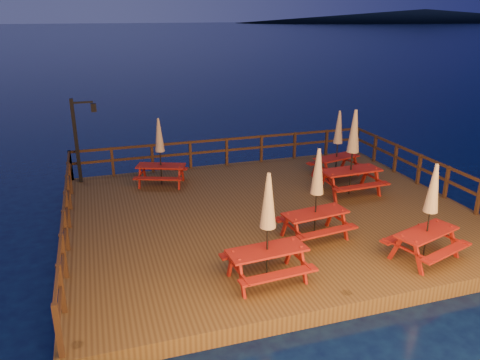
{
  "coord_description": "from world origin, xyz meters",
  "views": [
    {
      "loc": [
        -4.87,
        -12.25,
        6.21
      ],
      "look_at": [
        -0.79,
        0.6,
        1.31
      ],
      "focal_mm": 35.0,
      "sensor_mm": 36.0,
      "label": 1
    }
  ],
  "objects": [
    {
      "name": "picnic_table_1",
      "position": [
        3.05,
        0.58,
        1.89
      ],
      "size": [
        2.08,
        1.74,
        2.86
      ],
      "rotation": [
        0.0,
        0.0,
        0.05
      ],
      "color": "maroon",
      "rests_on": "deck"
    },
    {
      "name": "railing",
      "position": [
        0.0,
        1.78,
        1.16
      ],
      "size": [
        11.8,
        9.75,
        1.1
      ],
      "color": "#332210",
      "rests_on": "deck"
    },
    {
      "name": "deck",
      "position": [
        0.0,
        0.0,
        0.2
      ],
      "size": [
        12.0,
        10.0,
        0.4
      ],
      "primitive_type": "cube",
      "color": "#4A3217",
      "rests_on": "ground"
    },
    {
      "name": "ground",
      "position": [
        0.0,
        0.0,
        0.0
      ],
      "size": [
        500.0,
        500.0,
        0.0
      ],
      "primitive_type": "plane",
      "color": "black",
      "rests_on": "ground"
    },
    {
      "name": "picnic_table_0",
      "position": [
        -1.48,
        -3.57,
        1.74
      ],
      "size": [
        1.91,
        1.62,
        2.58
      ],
      "rotation": [
        0.0,
        0.0,
        0.08
      ],
      "color": "maroon",
      "rests_on": "deck"
    },
    {
      "name": "deck_piles",
      "position": [
        0.0,
        0.0,
        -0.3
      ],
      "size": [
        11.44,
        9.44,
        1.4
      ],
      "color": "#332210",
      "rests_on": "ground"
    },
    {
      "name": "picnic_table_4",
      "position": [
        -2.81,
        3.39,
        1.64
      ],
      "size": [
        2.05,
        1.88,
        2.39
      ],
      "rotation": [
        0.0,
        0.0,
        -0.37
      ],
      "color": "maroon",
      "rests_on": "deck"
    },
    {
      "name": "lamp_post",
      "position": [
        -5.39,
        4.55,
        2.2
      ],
      "size": [
        0.85,
        0.18,
        3.0
      ],
      "color": "black",
      "rests_on": "deck"
    },
    {
      "name": "picnic_table_5",
      "position": [
        2.59,
        -3.83,
        1.68
      ],
      "size": [
        2.07,
        1.87,
        2.46
      ],
      "rotation": [
        0.0,
        0.0,
        0.31
      ],
      "color": "maroon",
      "rests_on": "deck"
    },
    {
      "name": "picnic_table_2",
      "position": [
        3.51,
        2.38,
        1.67
      ],
      "size": [
        2.0,
        1.78,
        2.45
      ],
      "rotation": [
        0.0,
        0.0,
        0.25
      ],
      "color": "maroon",
      "rests_on": "deck"
    },
    {
      "name": "picnic_table_3",
      "position": [
        0.49,
        -2.0,
        1.71
      ],
      "size": [
        1.93,
        1.66,
        2.52
      ],
      "rotation": [
        0.0,
        0.0,
        0.13
      ],
      "color": "maroon",
      "rests_on": "deck"
    },
    {
      "name": "headland_right",
      "position": [
        185.0,
        230.0,
        3.5
      ],
      "size": [
        230.4,
        86.4,
        7.0
      ],
      "primitive_type": "ellipsoid",
      "color": "black",
      "rests_on": "ground"
    }
  ]
}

